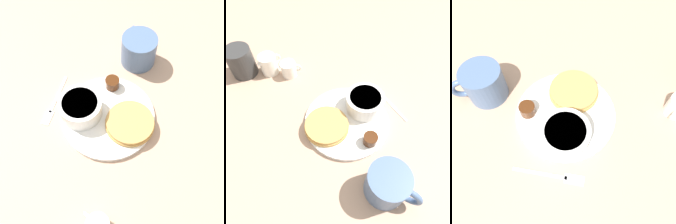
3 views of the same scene
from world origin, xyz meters
TOP-DOWN VIEW (x-y plane):
  - ground_plane at (0.00, 0.00)m, footprint 4.00×4.00m
  - plate at (0.00, 0.00)m, footprint 0.23×0.23m
  - pancake_stack at (0.06, -0.02)m, footprint 0.12×0.12m
  - bowl at (-0.07, 0.00)m, footprint 0.10×0.10m
  - syrup_cup at (0.00, 0.09)m, footprint 0.04×0.04m
  - butter_ramekin at (-0.08, 0.01)m, footprint 0.04×0.04m
  - coffee_mug at (0.06, 0.19)m, footprint 0.09×0.12m
  - fork at (-0.14, 0.02)m, footprint 0.04×0.15m

SIDE VIEW (x-z plane):
  - ground_plane at x=0.00m, z-range 0.00..0.00m
  - fork at x=-0.14m, z-range 0.00..0.00m
  - plate at x=0.00m, z-range 0.00..0.01m
  - pancake_stack at x=0.06m, z-range 0.01..0.03m
  - syrup_cup at x=0.00m, z-range 0.01..0.04m
  - butter_ramekin at x=-0.08m, z-range 0.01..0.05m
  - bowl at x=-0.07m, z-range 0.01..0.06m
  - coffee_mug at x=0.06m, z-range 0.00..0.09m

